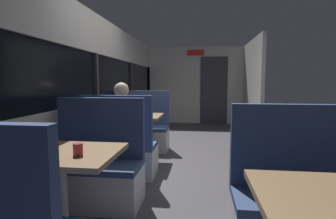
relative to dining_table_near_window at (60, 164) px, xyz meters
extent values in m
cube|color=#423F44|center=(0.89, 2.09, -0.65)|extent=(3.30, 9.20, 0.02)
cube|color=beige|center=(-0.56, 2.09, -0.16)|extent=(0.08, 8.40, 0.95)
cube|color=beige|center=(-0.56, 2.09, 1.36)|extent=(0.08, 8.40, 0.60)
cube|color=black|center=(-0.57, 2.09, 0.69)|extent=(0.03, 8.40, 0.75)
cube|color=#2D2D30|center=(-0.54, 2.09, 0.69)|extent=(0.06, 0.08, 0.75)
cube|color=#2D2D30|center=(-0.54, 4.19, 0.69)|extent=(0.06, 0.08, 0.75)
cube|color=#2D2D30|center=(-0.54, 6.29, 0.69)|extent=(0.06, 0.08, 0.75)
cube|color=beige|center=(0.89, 6.29, 0.51)|extent=(2.90, 0.08, 2.30)
cube|color=#333338|center=(1.44, 6.24, 0.36)|extent=(0.80, 0.04, 2.00)
cube|color=red|center=(0.89, 6.23, 1.48)|extent=(0.50, 0.03, 0.16)
cube|color=beige|center=(2.34, 5.09, 0.51)|extent=(0.08, 2.40, 2.30)
cylinder|color=#9E9EA3|center=(0.00, 0.00, -0.29)|extent=(0.10, 0.10, 0.70)
cube|color=olive|center=(0.00, 0.00, 0.08)|extent=(0.90, 0.70, 0.04)
cube|color=silver|center=(0.00, 0.66, -0.44)|extent=(0.95, 0.50, 0.39)
cube|color=#384C7A|center=(0.00, 0.66, -0.22)|extent=(0.95, 0.50, 0.06)
cube|color=#384C7A|center=(0.00, 0.87, 0.14)|extent=(0.95, 0.08, 0.65)
cylinder|color=#9E9EA3|center=(0.00, 2.23, -0.29)|extent=(0.10, 0.10, 0.70)
cube|color=olive|center=(0.00, 2.23, 0.08)|extent=(0.90, 0.70, 0.04)
cube|color=silver|center=(0.00, 1.57, -0.44)|extent=(0.95, 0.50, 0.39)
cube|color=#384C7A|center=(0.00, 1.57, -0.22)|extent=(0.95, 0.50, 0.06)
cube|color=#384C7A|center=(0.00, 1.36, 0.14)|extent=(0.95, 0.08, 0.65)
cube|color=silver|center=(0.00, 2.89, -0.44)|extent=(0.95, 0.50, 0.39)
cube|color=#384C7A|center=(0.00, 2.89, -0.22)|extent=(0.95, 0.50, 0.06)
cube|color=#384C7A|center=(0.00, 3.10, 0.14)|extent=(0.95, 0.08, 0.65)
cube|color=#384C7A|center=(1.79, 0.06, -0.22)|extent=(0.95, 0.50, 0.06)
cube|color=#384C7A|center=(1.79, 0.27, 0.14)|extent=(0.95, 0.08, 0.65)
cube|color=#26262D|center=(0.00, 1.57, -0.41)|extent=(0.30, 0.36, 0.45)
cube|color=#8C664C|center=(0.00, 1.62, 0.11)|extent=(0.34, 0.22, 0.60)
sphere|color=beige|center=(0.00, 1.64, 0.52)|extent=(0.20, 0.20, 0.20)
cylinder|color=#8C664C|center=(-0.20, 1.80, 0.13)|extent=(0.07, 0.28, 0.07)
cylinder|color=#8C664C|center=(0.20, 1.80, 0.13)|extent=(0.07, 0.28, 0.07)
cylinder|color=#B23333|center=(0.20, -0.09, 0.15)|extent=(0.07, 0.07, 0.09)
camera|label=1|loc=(1.08, -1.88, 0.63)|focal=28.56mm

